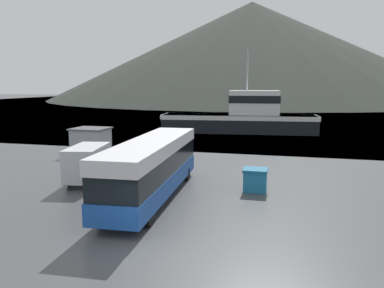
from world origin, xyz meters
TOP-DOWN VIEW (x-y plane):
  - ground_plane at (0.00, 0.00)m, footprint 400.00×400.00m
  - water_surface at (0.00, 142.12)m, footprint 240.00×240.00m
  - hill_backdrop at (-12.41, 163.38)m, footprint 177.30×177.30m
  - tour_bus at (-2.06, 7.30)m, footprint 3.22×12.21m
  - delivery_van at (-7.46, 9.91)m, footprint 3.05×6.00m
  - fishing_boat at (-0.77, 38.30)m, footprint 20.98×6.87m
  - storage_bin at (3.49, 10.17)m, footprint 1.48×1.35m
  - dock_kiosk at (-12.39, 18.69)m, footprint 3.21×2.89m

SIDE VIEW (x-z plane):
  - ground_plane at x=0.00m, z-range 0.00..0.00m
  - water_surface at x=0.00m, z-range 0.00..0.00m
  - storage_bin at x=3.49m, z-range 0.01..1.40m
  - dock_kiosk at x=-12.39m, z-range 0.01..2.47m
  - delivery_van at x=-7.46m, z-range 0.07..2.51m
  - tour_bus at x=-2.06m, z-range 0.21..3.56m
  - fishing_boat at x=-0.77m, z-range -3.48..7.57m
  - hill_backdrop at x=-12.41m, z-range 0.00..42.93m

